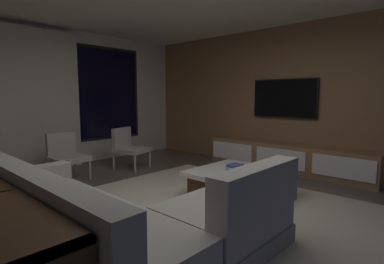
{
  "coord_description": "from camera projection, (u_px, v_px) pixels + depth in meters",
  "views": [
    {
      "loc": [
        -2.39,
        -2.33,
        1.38
      ],
      "look_at": [
        1.54,
        1.3,
        0.75
      ],
      "focal_mm": 28.11,
      "sensor_mm": 36.0,
      "label": 1
    }
  ],
  "objects": [
    {
      "name": "coffee_table",
      "position": [
        238.0,
        183.0,
        4.16
      ],
      "size": [
        1.16,
        1.16,
        0.36
      ],
      "color": "#432A19",
      "rests_on": "floor"
    },
    {
      "name": "area_rug",
      "position": [
        210.0,
        210.0,
        3.66
      ],
      "size": [
        3.2,
        3.8,
        0.01
      ],
      "primitive_type": "cube",
      "color": "beige",
      "rests_on": "floor"
    },
    {
      "name": "back_wall_with_window",
      "position": [
        46.0,
        99.0,
        5.71
      ],
      "size": [
        6.6,
        0.3,
        2.7
      ],
      "color": "silver",
      "rests_on": "floor"
    },
    {
      "name": "mounted_tv",
      "position": [
        284.0,
        98.0,
        5.64
      ],
      "size": [
        0.05,
        1.26,
        0.72
      ],
      "color": "black"
    },
    {
      "name": "accent_chair_near_window",
      "position": [
        128.0,
        146.0,
        5.81
      ],
      "size": [
        0.68,
        0.69,
        0.78
      ],
      "color": "#B2ADA0",
      "rests_on": "floor"
    },
    {
      "name": "sectional_couch",
      "position": [
        118.0,
        224.0,
        2.58
      ],
      "size": [
        1.98,
        2.5,
        0.82
      ],
      "color": "gray",
      "rests_on": "floor"
    },
    {
      "name": "media_console",
      "position": [
        288.0,
        159.0,
        5.5
      ],
      "size": [
        0.46,
        3.1,
        0.52
      ],
      "color": "#8E6642",
      "rests_on": "floor"
    },
    {
      "name": "media_wall",
      "position": [
        300.0,
        98.0,
        5.55
      ],
      "size": [
        0.12,
        7.8,
        2.7
      ],
      "color": "#8E6642",
      "rests_on": "floor"
    },
    {
      "name": "accent_chair_by_curtain",
      "position": [
        66.0,
        154.0,
        5.02
      ],
      "size": [
        0.55,
        0.57,
        0.78
      ],
      "color": "#B2ADA0",
      "rests_on": "floor"
    },
    {
      "name": "book_stack_on_coffee_table",
      "position": [
        235.0,
        168.0,
        4.12
      ],
      "size": [
        0.27,
        0.2,
        0.1
      ],
      "color": "silver",
      "rests_on": "coffee_table"
    },
    {
      "name": "floor",
      "position": [
        185.0,
        217.0,
        3.47
      ],
      "size": [
        9.2,
        9.2,
        0.0
      ],
      "primitive_type": "plane",
      "color": "#564C44"
    }
  ]
}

